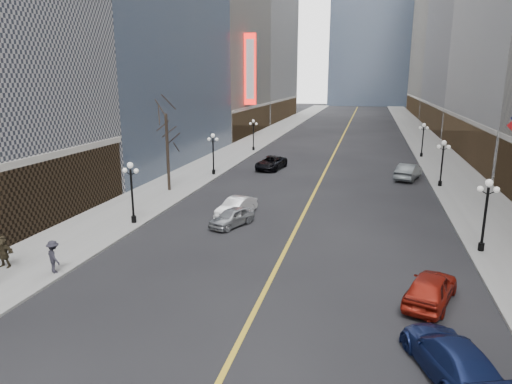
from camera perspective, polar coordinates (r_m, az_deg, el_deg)
The scene contains 21 objects.
sidewalk_east at distance 70.40m, azimuth 21.41°, elevation 4.55°, with size 6.00×230.00×0.15m, color gray.
sidewalk_west at distance 72.23m, azimuth -1.24°, elevation 5.73°, with size 6.00×230.00×0.15m, color gray.
lane_line at distance 79.82m, azimuth 10.48°, elevation 6.24°, with size 0.25×200.00×0.02m, color gold.
bldg_east_c at distance 108.85m, azimuth 28.97°, elevation 19.60°, with size 26.60×40.60×48.80m.
bldg_east_d at distance 151.56m, azimuth 25.03°, elevation 20.63°, with size 26.60×46.60×62.80m.
streetlamp_east_1 at distance 30.81m, azimuth 26.82°, elevation -1.77°, with size 1.26×0.44×4.52m.
streetlamp_east_2 at distance 48.14m, azimuth 22.28°, elevation 3.91°, with size 1.26×0.44×4.52m.
streetlamp_east_3 at distance 65.83m, azimuth 20.15°, elevation 6.55°, with size 1.26×0.44×4.52m.
streetlamp_west_1 at distance 34.19m, azimuth -15.29°, elevation 0.70°, with size 1.26×0.44×4.52m.
streetlamp_west_2 at distance 50.37m, azimuth -5.38°, elevation 5.30°, with size 1.26×0.44×4.52m.
streetlamp_west_3 at distance 67.47m, azimuth -0.33°, elevation 7.56°, with size 1.26×0.44×4.52m.
theatre_marquee at distance 81.64m, azimuth -0.72°, elevation 15.08°, with size 2.00×0.55×12.00m.
tree_west_far at distance 43.22m, azimuth -11.14°, elevation 8.12°, with size 3.60×3.60×7.92m.
car_nb_near at distance 33.26m, azimuth -3.05°, elevation -3.16°, with size 1.59×3.94×1.34m, color #AAAEB2.
car_nb_mid at distance 35.68m, azimuth -2.48°, elevation -1.88°, with size 1.51×4.34×1.43m, color silver.
car_nb_far at distance 54.11m, azimuth 1.89°, elevation 3.67°, with size 2.55×5.54×1.54m, color black.
car_sb_near at distance 18.82m, azimuth 23.18°, elevation -18.40°, with size 2.08×5.11×1.48m, color #141F4C.
car_sb_mid at distance 23.67m, azimuth 21.00°, elevation -11.15°, with size 1.85×4.61×1.57m, color maroon.
car_sb_far at distance 51.17m, azimuth 18.51°, elevation 2.43°, with size 1.80×5.16×1.70m, color #545A5C.
ped_west_walk at distance 27.33m, azimuth -23.97°, elevation -7.40°, with size 1.18×0.49×1.83m, color #222129.
ped_west_far at distance 29.36m, azimuth -29.06°, elevation -6.49°, with size 1.73×0.50×1.87m, color #2F281A.
Camera 1 is at (4.65, 1.00, 10.48)m, focal length 32.00 mm.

